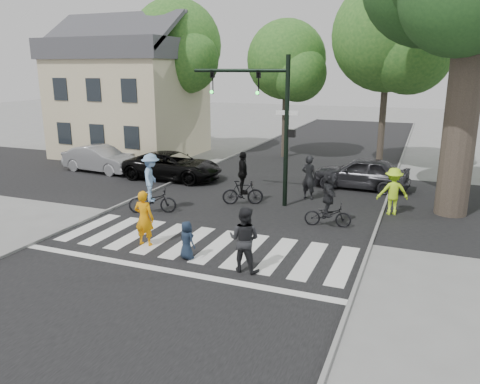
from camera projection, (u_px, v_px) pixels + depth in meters
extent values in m
plane|color=gray|center=(188.00, 255.00, 14.16)|extent=(120.00, 120.00, 0.00)
cube|color=black|center=(247.00, 210.00, 18.64)|extent=(10.00, 70.00, 0.01)
cube|color=black|center=(271.00, 192.00, 21.33)|extent=(70.00, 10.00, 0.01)
cube|color=gray|center=(139.00, 197.00, 20.45)|extent=(0.10, 70.00, 0.10)
cube|color=gray|center=(378.00, 224.00, 16.81)|extent=(0.10, 70.00, 0.10)
cube|color=silver|center=(89.00, 227.00, 16.67)|extent=(0.55, 3.00, 0.01)
cube|color=silver|center=(112.00, 230.00, 16.31)|extent=(0.55, 3.00, 0.01)
cube|color=silver|center=(137.00, 234.00, 15.95)|extent=(0.55, 3.00, 0.01)
cube|color=silver|center=(162.00, 238.00, 15.59)|extent=(0.55, 3.00, 0.01)
cube|color=silver|center=(189.00, 242.00, 15.23)|extent=(0.55, 3.00, 0.01)
cube|color=silver|center=(217.00, 246.00, 14.87)|extent=(0.55, 3.00, 0.01)
cube|color=silver|center=(246.00, 251.00, 14.51)|extent=(0.55, 3.00, 0.01)
cube|color=silver|center=(277.00, 255.00, 14.15)|extent=(0.55, 3.00, 0.01)
cube|color=silver|center=(309.00, 260.00, 13.79)|extent=(0.55, 3.00, 0.01)
cube|color=silver|center=(343.00, 265.00, 13.43)|extent=(0.55, 3.00, 0.01)
cube|color=silver|center=(168.00, 270.00, 13.08)|extent=(10.00, 0.30, 0.01)
cylinder|color=black|center=(286.00, 133.00, 18.52)|extent=(0.18, 0.18, 6.00)
cylinder|color=black|center=(240.00, 71.00, 18.62)|extent=(4.00, 0.14, 0.14)
imported|color=black|center=(258.00, 82.00, 18.45)|extent=(0.16, 0.20, 1.00)
sphere|color=#19E533|center=(257.00, 93.00, 18.45)|extent=(0.14, 0.14, 0.14)
imported|color=black|center=(213.00, 82.00, 19.17)|extent=(0.16, 0.20, 1.00)
sphere|color=#19E533|center=(211.00, 92.00, 19.17)|extent=(0.14, 0.14, 0.14)
cube|color=black|center=(292.00, 133.00, 18.44)|extent=(0.28, 0.18, 0.30)
cube|color=#FF660C|center=(294.00, 134.00, 18.40)|extent=(0.02, 0.14, 0.20)
cube|color=white|center=(287.00, 113.00, 18.31)|extent=(0.90, 0.04, 0.18)
cylinder|color=brown|center=(461.00, 124.00, 17.29)|extent=(1.20, 1.20, 7.00)
cylinder|color=brown|center=(119.00, 105.00, 32.97)|extent=(0.36, 0.36, 5.95)
sphere|color=#296322|center=(116.00, 55.00, 32.10)|extent=(5.20, 5.20, 5.20)
sphere|color=#296322|center=(122.00, 68.00, 31.24)|extent=(3.64, 3.64, 3.64)
cylinder|color=brown|center=(178.00, 104.00, 30.66)|extent=(0.36, 0.36, 6.44)
sphere|color=#296322|center=(176.00, 45.00, 29.71)|extent=(5.80, 5.80, 5.80)
sphere|color=#296322|center=(186.00, 60.00, 28.75)|extent=(4.06, 4.06, 4.06)
cylinder|color=brown|center=(285.00, 113.00, 29.23)|extent=(0.36, 0.36, 5.60)
sphere|color=#296322|center=(286.00, 60.00, 28.41)|extent=(4.80, 4.80, 4.80)
sphere|color=#296322|center=(298.00, 73.00, 27.62)|extent=(3.36, 3.36, 3.36)
cylinder|color=brown|center=(383.00, 108.00, 25.76)|extent=(0.36, 0.36, 6.72)
sphere|color=#296322|center=(389.00, 35.00, 24.78)|extent=(6.00, 6.00, 6.00)
sphere|color=#296322|center=(410.00, 53.00, 23.78)|extent=(4.20, 4.20, 4.20)
cube|color=beige|center=(131.00, 108.00, 30.09)|extent=(8.00, 7.00, 6.00)
cube|color=#47474C|center=(127.00, 50.00, 29.17)|extent=(8.40, 7.40, 1.20)
cube|color=#47474C|center=(108.00, 31.00, 27.25)|extent=(8.40, 3.69, 2.44)
cube|color=#47474C|center=(143.00, 35.00, 30.57)|extent=(8.40, 3.69, 2.44)
cube|color=black|center=(64.00, 133.00, 28.13)|extent=(1.00, 0.06, 1.30)
cube|color=black|center=(60.00, 89.00, 27.46)|extent=(1.00, 0.06, 1.30)
cube|color=black|center=(97.00, 135.00, 27.26)|extent=(1.00, 0.06, 1.30)
cube|color=black|center=(93.00, 90.00, 26.60)|extent=(1.00, 0.06, 1.30)
cube|color=black|center=(132.00, 138.00, 26.40)|extent=(1.00, 0.06, 1.30)
cube|color=black|center=(129.00, 91.00, 25.73)|extent=(1.00, 0.06, 1.30)
cube|color=gray|center=(117.00, 160.00, 26.80)|extent=(2.00, 1.20, 0.80)
imported|color=orange|center=(144.00, 218.00, 14.77)|extent=(0.68, 0.46, 1.79)
imported|color=#192538|center=(187.00, 240.00, 13.77)|extent=(0.67, 0.56, 1.16)
imported|color=black|center=(244.00, 239.00, 12.86)|extent=(0.93, 0.73, 1.86)
imported|color=black|center=(152.00, 201.00, 18.22)|extent=(1.96, 1.34, 0.97)
imported|color=#7DA6D5|center=(151.00, 178.00, 17.98)|extent=(1.12, 1.38, 1.86)
imported|color=black|center=(243.00, 193.00, 19.34)|extent=(1.74, 1.11, 1.02)
imported|color=black|center=(243.00, 173.00, 19.13)|extent=(0.80, 1.11, 1.76)
imported|color=black|center=(328.00, 215.00, 16.65)|extent=(1.72, 0.83, 0.87)
imported|color=black|center=(329.00, 192.00, 16.44)|extent=(0.73, 1.60, 1.66)
imported|color=black|center=(173.00, 166.00, 23.72)|extent=(5.06, 2.39, 1.40)
imported|color=#A4A5A9|center=(100.00, 159.00, 25.43)|extent=(4.47, 1.91, 1.43)
imported|color=#2D2D31|center=(361.00, 173.00, 21.88)|extent=(4.46, 1.94, 1.50)
imported|color=#C5FF23|center=(393.00, 191.00, 17.91)|extent=(1.34, 1.03, 1.84)
imported|color=black|center=(309.00, 177.00, 20.06)|extent=(0.79, 0.63, 1.91)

